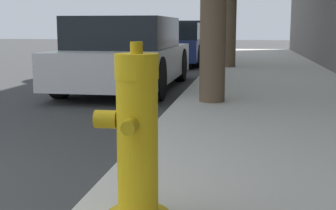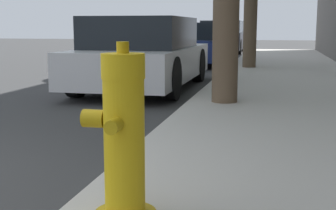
{
  "view_description": "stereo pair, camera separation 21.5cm",
  "coord_description": "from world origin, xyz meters",
  "px_view_note": "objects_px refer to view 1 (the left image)",
  "views": [
    {
      "loc": [
        2.82,
        -2.26,
        1.18
      ],
      "look_at": [
        2.23,
        1.28,
        0.57
      ],
      "focal_mm": 50.0,
      "sensor_mm": 36.0,
      "label": 1
    },
    {
      "loc": [
        3.03,
        -2.22,
        1.18
      ],
      "look_at": [
        2.23,
        1.28,
        0.57
      ],
      "focal_mm": 50.0,
      "sensor_mm": 36.0,
      "label": 2
    }
  ],
  "objects_px": {
    "parked_car_mid": "(177,44)",
    "parked_car_far": "(199,37)",
    "fire_hydrant": "(137,140)",
    "parked_car_near": "(127,54)"
  },
  "relations": [
    {
      "from": "fire_hydrant",
      "to": "parked_car_near",
      "type": "bearing_deg",
      "value": 104.73
    },
    {
      "from": "fire_hydrant",
      "to": "parked_car_far",
      "type": "distance_m",
      "value": 19.26
    },
    {
      "from": "fire_hydrant",
      "to": "parked_car_near",
      "type": "xyz_separation_m",
      "value": [
        -1.65,
        6.26,
        0.08
      ]
    },
    {
      "from": "parked_car_near",
      "to": "parked_car_far",
      "type": "xyz_separation_m",
      "value": [
        0.08,
        12.94,
        0.03
      ]
    },
    {
      "from": "parked_car_far",
      "to": "parked_car_mid",
      "type": "bearing_deg",
      "value": -90.21
    },
    {
      "from": "parked_car_near",
      "to": "parked_car_mid",
      "type": "bearing_deg",
      "value": 89.47
    },
    {
      "from": "parked_car_mid",
      "to": "parked_car_far",
      "type": "bearing_deg",
      "value": 89.79
    },
    {
      "from": "fire_hydrant",
      "to": "parked_car_mid",
      "type": "distance_m",
      "value": 12.54
    },
    {
      "from": "parked_car_near",
      "to": "parked_car_far",
      "type": "bearing_deg",
      "value": 89.64
    },
    {
      "from": "parked_car_near",
      "to": "parked_car_far",
      "type": "relative_size",
      "value": 1.0
    }
  ]
}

